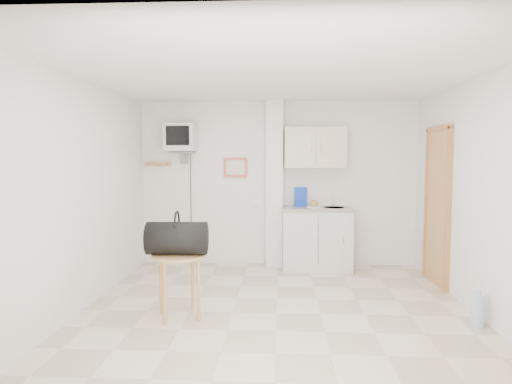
# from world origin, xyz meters

# --- Properties ---
(ground) EXTENTS (4.50, 4.50, 0.00)m
(ground) POSITION_xyz_m (0.00, 0.00, 0.00)
(ground) COLOR beige
(ground) RESTS_ON ground
(room_envelope) EXTENTS (4.24, 4.54, 2.55)m
(room_envelope) POSITION_xyz_m (0.24, 0.09, 1.54)
(room_envelope) COLOR white
(room_envelope) RESTS_ON ground
(kitchenette) EXTENTS (1.03, 0.58, 2.10)m
(kitchenette) POSITION_xyz_m (0.57, 2.00, 0.80)
(kitchenette) COLOR silver
(kitchenette) RESTS_ON ground
(crt_television) EXTENTS (0.44, 0.45, 2.15)m
(crt_television) POSITION_xyz_m (-1.45, 2.02, 1.94)
(crt_television) COLOR slate
(crt_television) RESTS_ON ground
(round_table) EXTENTS (0.55, 0.55, 0.67)m
(round_table) POSITION_xyz_m (-1.00, -0.19, 0.56)
(round_table) COLOR #B37A45
(round_table) RESTS_ON ground
(duffel_bag) EXTENTS (0.62, 0.36, 0.45)m
(duffel_bag) POSITION_xyz_m (-1.02, -0.20, 0.84)
(duffel_bag) COLOR black
(duffel_bag) RESTS_ON round_table
(water_bottle) EXTENTS (0.12, 0.12, 0.36)m
(water_bottle) POSITION_xyz_m (1.98, -0.28, 0.16)
(water_bottle) COLOR #9EBBD4
(water_bottle) RESTS_ON ground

